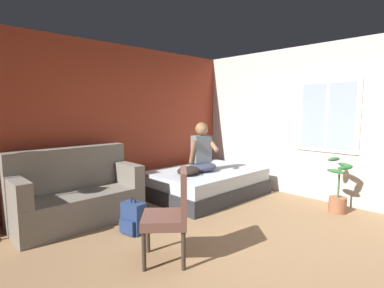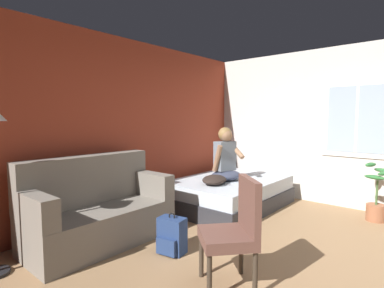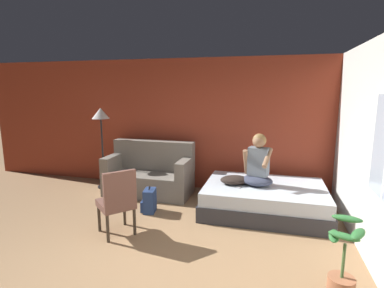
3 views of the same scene
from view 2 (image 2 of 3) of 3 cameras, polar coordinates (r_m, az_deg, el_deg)
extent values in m
plane|color=#93704C|center=(3.27, 24.91, -22.98)|extent=(40.00, 40.00, 0.00)
cube|color=#993823|center=(4.75, -13.09, 2.96)|extent=(10.27, 0.16, 2.70)
cube|color=white|center=(5.54, 28.91, 4.14)|extent=(0.02, 1.04, 1.24)
cube|color=#9EB2C6|center=(5.53, 28.88, 4.14)|extent=(0.01, 0.88, 1.08)
cube|color=white|center=(5.53, 28.88, 4.14)|extent=(0.01, 0.04, 1.08)
cube|color=#2D2D33|center=(5.22, 7.12, -10.34)|extent=(2.04, 1.45, 0.26)
cube|color=silver|center=(5.16, 7.15, -7.77)|extent=(1.98, 1.41, 0.22)
cube|color=slate|center=(3.88, -16.84, -14.59)|extent=(1.70, 0.81, 0.44)
cube|color=slate|center=(4.00, -19.34, -6.37)|extent=(1.70, 0.25, 0.60)
cube|color=slate|center=(3.45, -27.93, -10.88)|extent=(0.18, 0.80, 0.32)
cube|color=slate|center=(4.22, -8.13, -7.50)|extent=(0.18, 0.80, 0.32)
cylinder|color=#382D23|center=(3.03, 1.79, -20.57)|extent=(0.04, 0.04, 0.40)
cylinder|color=#382D23|center=(2.69, 3.33, -24.11)|extent=(0.04, 0.04, 0.40)
cylinder|color=#382D23|center=(3.12, 9.35, -19.90)|extent=(0.04, 0.04, 0.40)
cylinder|color=#382D23|center=(2.79, 11.94, -23.14)|extent=(0.04, 0.04, 0.40)
cube|color=brown|center=(2.80, 6.66, -17.30)|extent=(0.65, 0.65, 0.10)
cube|color=brown|center=(2.75, 10.83, -11.31)|extent=(0.35, 0.38, 0.48)
ellipsoid|color=#383D51|center=(5.01, 6.54, -5.94)|extent=(0.62, 0.56, 0.16)
cube|color=slate|center=(4.99, 6.27, -2.26)|extent=(0.37, 0.28, 0.48)
cylinder|color=#936B4C|center=(4.82, 4.86, -2.74)|extent=(0.13, 0.23, 0.44)
cylinder|color=#936B4C|center=(5.03, 8.35, -1.08)|extent=(0.17, 0.38, 0.29)
sphere|color=#936B4C|center=(4.94, 6.46, 1.69)|extent=(0.21, 0.21, 0.21)
ellipsoid|color=olive|center=(4.96, 6.31, 1.87)|extent=(0.28, 0.27, 0.23)
cube|color=navy|center=(3.50, -3.82, -16.95)|extent=(0.23, 0.33, 0.40)
cube|color=navy|center=(3.45, -4.94, -18.93)|extent=(0.09, 0.25, 0.18)
torus|color=black|center=(3.43, -3.84, -13.61)|extent=(0.03, 0.09, 0.09)
ellipsoid|color=#2D231E|center=(4.69, 4.27, -6.81)|extent=(0.57, 0.50, 0.14)
cube|color=#B7B7BC|center=(4.69, 6.63, -7.63)|extent=(0.09, 0.15, 0.01)
cylinder|color=#995B3D|center=(5.25, 31.59, -11.08)|extent=(0.26, 0.26, 0.24)
cylinder|color=#426033|center=(5.18, 31.75, -7.88)|extent=(0.03, 0.03, 0.36)
ellipsoid|color=#2D6B33|center=(5.04, 31.47, -5.43)|extent=(0.15, 0.29, 0.06)
ellipsoid|color=#2D6B33|center=(5.21, 32.61, -4.28)|extent=(0.22, 0.29, 0.06)
ellipsoid|color=#2D6B33|center=(5.15, 30.89, -3.40)|extent=(0.29, 0.15, 0.06)
camera|label=1|loc=(0.97, 114.55, 3.18)|focal=28.00mm
camera|label=3|loc=(4.85, 68.85, 8.53)|focal=28.00mm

